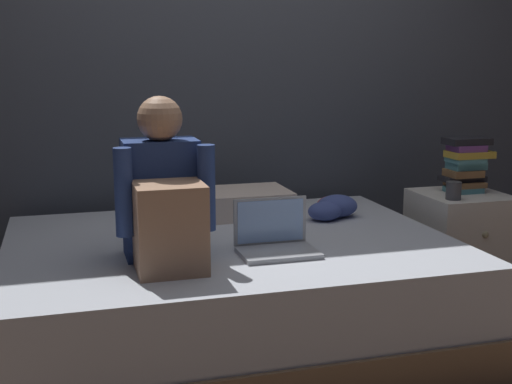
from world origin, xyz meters
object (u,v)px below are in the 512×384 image
Objects in this scene: nightstand at (459,248)px; person_sitting at (164,200)px; laptop at (275,239)px; pillow at (235,203)px; clothes_pile at (333,207)px; mug at (454,191)px; bed at (230,291)px; book_stack at (466,164)px.

person_sitting is (-1.63, -0.43, 0.44)m from nightstand.
laptop is 0.71m from pillow.
person_sitting is at bearing -150.74° from clothes_pile.
laptop is 1.09m from mug.
bed is 1.31m from nightstand.
bed is at bearing -172.57° from nightstand.
bed is 0.57m from pillow.
laptop reaches higher than pillow.
mug reaches higher than pillow.
person_sitting is at bearing -123.41° from pillow.
book_stack is 0.75m from clothes_pile.
clothes_pile is at bearing 175.15° from book_stack.
clothes_pile is at bearing 171.77° from nightstand.
clothes_pile is (0.94, 0.53, -0.20)m from person_sitting.
pillow reaches higher than nightstand.
nightstand is 1.74m from person_sitting.
pillow is at bearing 89.39° from laptop.
pillow reaches higher than clothes_pile.
mug is at bearing 16.55° from laptop.
book_stack is (1.21, 0.47, 0.20)m from laptop.
book_stack reaches higher than clothes_pile.
bed is 22.22× the size of mug.
laptop is at bearing -159.87° from nightstand.
person_sitting is 1.53m from mug.
person_sitting is 7.28× the size of mug.
clothes_pile reaches higher than bed.
mug is (1.17, 0.05, 0.40)m from bed.
bed is at bearing -156.25° from clothes_pile.
person_sitting reaches higher than laptop.
mug is at bearing 11.59° from person_sitting.
bed is at bearing 38.11° from person_sitting.
bed is 6.94× the size of book_stack.
pillow is (0.01, 0.71, 0.01)m from laptop.
person_sitting is 2.33× the size of clothes_pile.
person_sitting is at bearing -164.38° from book_stack.
laptop reaches higher than clothes_pile.
pillow is at bearing 158.79° from mug.
mug reaches higher than nightstand.
bed is at bearing -107.10° from pillow.
pillow reaches higher than bed.
mug is (-0.17, -0.16, -0.10)m from book_stack.
pillow is at bearing 72.90° from bed.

